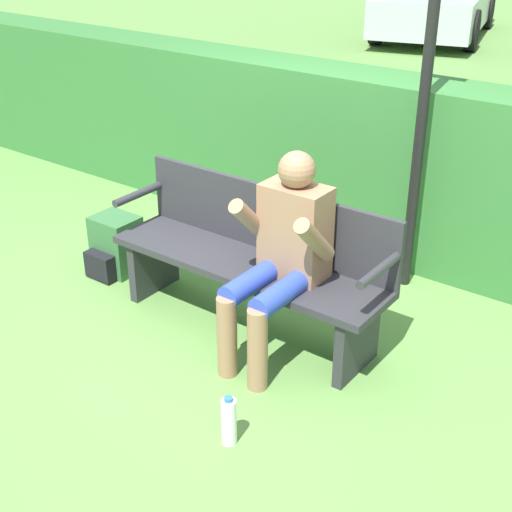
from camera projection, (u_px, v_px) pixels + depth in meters
name	position (u px, v px, depth m)	size (l,w,h in m)	color
ground_plane	(246.00, 326.00, 4.40)	(40.00, 40.00, 0.00)	#5B8942
hedge_back	(369.00, 163.00, 5.17)	(12.00, 0.49, 1.28)	#337033
park_bench	(252.00, 258.00, 4.24)	(1.77, 0.46, 0.86)	#2D2D33
person_seated	(282.00, 251.00, 3.88)	(0.51, 0.65, 1.18)	#997051
backpack	(115.00, 246.00, 4.96)	(0.30, 0.34, 0.41)	#336638
water_bottle	(229.00, 421.00, 3.42)	(0.08, 0.08, 0.27)	white
signpost	(428.00, 62.00, 4.21)	(0.30, 0.09, 2.70)	black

